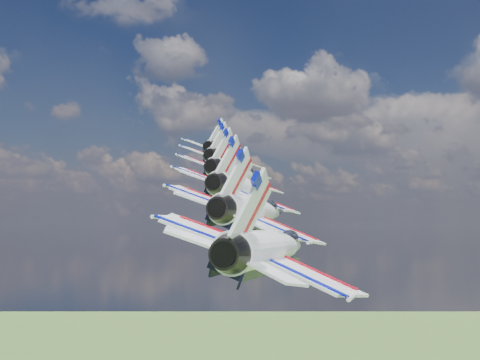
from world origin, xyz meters
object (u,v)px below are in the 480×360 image
Objects in this scene: jet_0 at (228,153)px; jet_5 at (271,248)px; jet_3 at (244,188)px; jet_4 at (254,211)px; jet_2 at (237,173)px; jet_1 at (232,162)px.

jet_0 is 1.00× the size of jet_5.
jet_3 is at bearing 112.09° from jet_5.
jet_0 is 1.00× the size of jet_3.
jet_3 is at bearing 112.09° from jet_4.
jet_0 is at bearing 112.09° from jet_2.
jet_4 reaches higher than jet_5.
jet_1 reaches higher than jet_2.
jet_2 is 34.12m from jet_5.
jet_0 is at bearing 112.09° from jet_4.
jet_2 is at bearing 112.09° from jet_3.
jet_1 is 1.00× the size of jet_3.
jet_4 is at bearing -67.91° from jet_2.
jet_1 is 1.00× the size of jet_5.
jet_1 is at bearing 112.09° from jet_2.
jet_2 reaches higher than jet_3.
jet_2 is 1.00× the size of jet_4.
jet_0 reaches higher than jet_3.
jet_0 is 34.12m from jet_3.
jet_1 is at bearing 112.09° from jet_4.
jet_0 reaches higher than jet_5.
jet_5 is (36.62, -41.67, -12.48)m from jet_0.
jet_2 is (14.65, -16.67, -4.99)m from jet_0.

